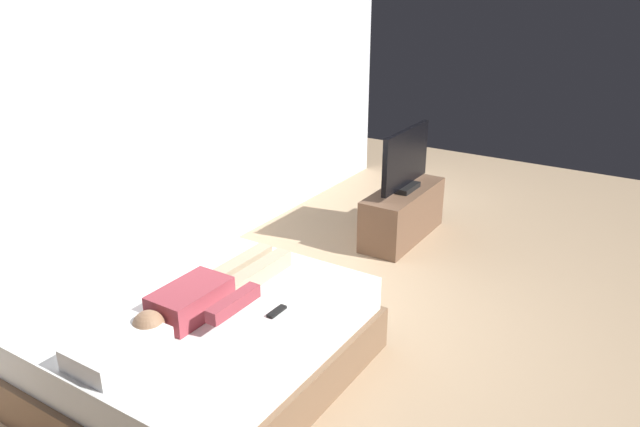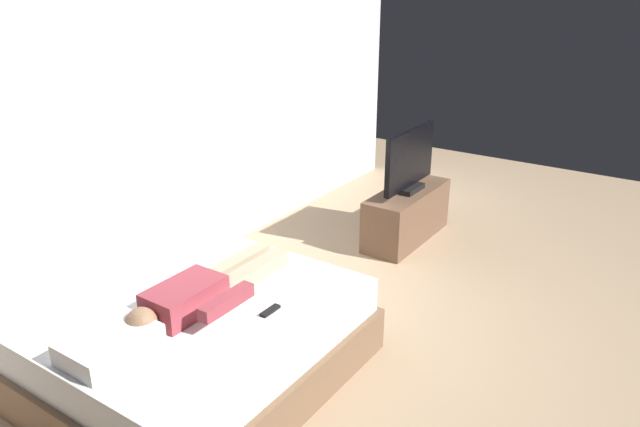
% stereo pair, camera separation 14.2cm
% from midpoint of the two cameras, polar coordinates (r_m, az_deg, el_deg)
% --- Properties ---
extents(ground_plane, '(10.00, 10.00, 0.00)m').
position_cam_midpoint_polar(ground_plane, '(4.57, -1.74, -10.38)').
color(ground_plane, tan).
extents(back_wall, '(6.40, 0.10, 2.80)m').
position_cam_midpoint_polar(back_wall, '(5.27, -13.49, 9.91)').
color(back_wall, silver).
rests_on(back_wall, ground).
extents(bed, '(1.91, 1.61, 0.54)m').
position_cam_midpoint_polar(bed, '(3.96, -11.83, -11.95)').
color(bed, brown).
rests_on(bed, ground).
extents(pillow, '(0.48, 0.34, 0.12)m').
position_cam_midpoint_polar(pillow, '(3.44, -19.68, -11.87)').
color(pillow, white).
rests_on(pillow, bed).
extents(person, '(1.26, 0.46, 0.18)m').
position_cam_midpoint_polar(person, '(3.78, -11.60, -7.39)').
color(person, '#993842').
rests_on(person, bed).
extents(remote, '(0.15, 0.04, 0.02)m').
position_cam_midpoint_polar(remote, '(3.67, -5.22, -9.18)').
color(remote, black).
rests_on(remote, bed).
extents(tv_stand, '(1.10, 0.40, 0.50)m').
position_cam_midpoint_polar(tv_stand, '(5.91, 7.11, -0.03)').
color(tv_stand, brown).
rests_on(tv_stand, ground).
extents(tv, '(0.88, 0.20, 0.59)m').
position_cam_midpoint_polar(tv, '(5.73, 7.36, 4.94)').
color(tv, black).
rests_on(tv, tv_stand).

